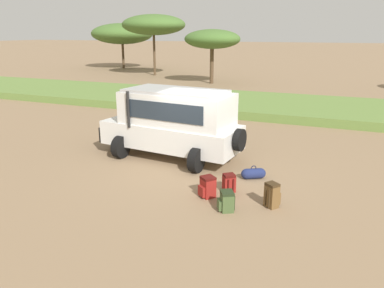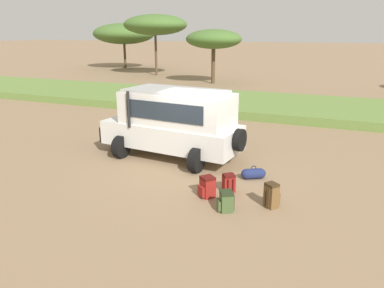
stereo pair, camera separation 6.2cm
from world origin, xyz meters
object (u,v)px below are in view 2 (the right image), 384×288
object	(u,v)px
backpack_outermost	(272,196)
backpack_cluster_center	(229,183)
safari_vehicle	(174,122)
acacia_tree_centre_back	(214,39)
acacia_tree_far_left	(124,34)
backpack_near_rear_wheel	(226,201)
duffel_bag_low_black_case	(253,174)
backpack_beside_front_wheel	(207,187)
acacia_tree_left_mid	(155,25)

from	to	relation	value
backpack_outermost	backpack_cluster_center	bearing A→B (deg)	158.40
safari_vehicle	acacia_tree_centre_back	distance (m)	20.34
acacia_tree_far_left	backpack_near_rear_wheel	bearing A→B (deg)	-54.04
safari_vehicle	backpack_near_rear_wheel	bearing A→B (deg)	-47.94
backpack_outermost	acacia_tree_centre_back	size ratio (longest dim) A/B	0.14
safari_vehicle	duffel_bag_low_black_case	xyz separation A→B (m)	(3.13, -0.96, -1.13)
backpack_beside_front_wheel	acacia_tree_left_mid	distance (m)	30.59
backpack_beside_front_wheel	duffel_bag_low_black_case	bearing A→B (deg)	64.46
backpack_cluster_center	backpack_outermost	world-z (taller)	backpack_outermost
backpack_outermost	safari_vehicle	bearing A→B (deg)	146.18
safari_vehicle	backpack_beside_front_wheel	xyz separation A→B (m)	(2.28, -2.74, -1.01)
backpack_outermost	acacia_tree_centre_back	world-z (taller)	acacia_tree_centre_back
safari_vehicle	acacia_tree_centre_back	size ratio (longest dim) A/B	1.13
duffel_bag_low_black_case	backpack_outermost	bearing A→B (deg)	-62.81
acacia_tree_left_mid	acacia_tree_centre_back	world-z (taller)	acacia_tree_left_mid
acacia_tree_left_mid	safari_vehicle	bearing A→B (deg)	-60.75
acacia_tree_centre_back	acacia_tree_far_left	bearing A→B (deg)	147.78
backpack_outermost	acacia_tree_left_mid	distance (m)	31.46
backpack_beside_front_wheel	backpack_cluster_center	world-z (taller)	backpack_beside_front_wheel
backpack_cluster_center	backpack_near_rear_wheel	world-z (taller)	backpack_cluster_center
backpack_cluster_center	backpack_outermost	size ratio (longest dim) A/B	0.79
safari_vehicle	acacia_tree_centre_back	world-z (taller)	acacia_tree_centre_back
backpack_cluster_center	backpack_beside_front_wheel	bearing A→B (deg)	-127.38
backpack_near_rear_wheel	duffel_bag_low_black_case	distance (m)	2.37
duffel_bag_low_black_case	acacia_tree_far_left	distance (m)	38.11
backpack_cluster_center	duffel_bag_low_black_case	size ratio (longest dim) A/B	0.73
acacia_tree_far_left	backpack_cluster_center	bearing A→B (deg)	-53.39
duffel_bag_low_black_case	safari_vehicle	bearing A→B (deg)	162.90
backpack_cluster_center	acacia_tree_left_mid	bearing A→B (deg)	121.75
backpack_outermost	acacia_tree_far_left	xyz separation A→B (m)	(-24.34, 31.51, 3.79)
duffel_bag_low_black_case	acacia_tree_centre_back	world-z (taller)	acacia_tree_centre_back
acacia_tree_far_left	acacia_tree_left_mid	xyz separation A→B (m)	(7.26, -5.51, 0.89)
backpack_beside_front_wheel	acacia_tree_far_left	distance (m)	39.00
backpack_outermost	backpack_beside_front_wheel	bearing A→B (deg)	-178.42
acacia_tree_left_mid	backpack_outermost	bearing A→B (deg)	-56.70
safari_vehicle	duffel_bag_low_black_case	distance (m)	3.47
backpack_beside_front_wheel	acacia_tree_far_left	bearing A→B (deg)	125.60
duffel_bag_low_black_case	backpack_near_rear_wheel	bearing A→B (deg)	-93.15
safari_vehicle	backpack_near_rear_wheel	distance (m)	4.60
backpack_near_rear_wheel	acacia_tree_centre_back	bearing A→B (deg)	110.36
backpack_near_rear_wheel	backpack_outermost	distance (m)	1.20
safari_vehicle	backpack_outermost	bearing A→B (deg)	-33.82
acacia_tree_far_left	backpack_outermost	bearing A→B (deg)	-52.32
backpack_cluster_center	acacia_tree_left_mid	xyz separation A→B (m)	(-15.77, 25.48, 4.75)
backpack_cluster_center	acacia_tree_centre_back	xyz separation A→B (m)	(-8.16, 21.62, 3.47)
safari_vehicle	acacia_tree_far_left	bearing A→B (deg)	125.18
safari_vehicle	backpack_near_rear_wheel	size ratio (longest dim) A/B	10.59
safari_vehicle	acacia_tree_far_left	xyz separation A→B (m)	(-20.31, 28.81, 2.81)
backpack_beside_front_wheel	backpack_cluster_center	xyz separation A→B (m)	(0.43, 0.57, -0.03)
acacia_tree_far_left	acacia_tree_left_mid	size ratio (longest dim) A/B	1.17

